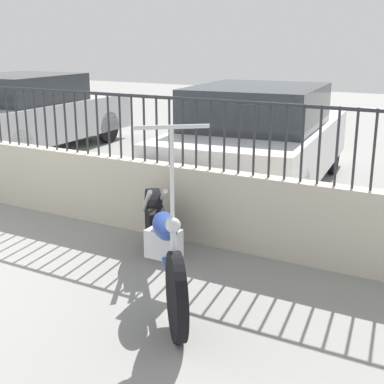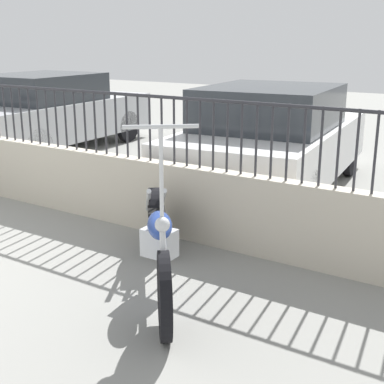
% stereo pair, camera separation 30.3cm
% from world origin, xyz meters
% --- Properties ---
extents(low_wall, '(10.91, 0.18, 0.79)m').
position_xyz_m(low_wall, '(0.00, 2.75, 0.40)').
color(low_wall, beige).
rests_on(low_wall, ground_plane).
extents(fence_railing, '(10.91, 0.04, 0.71)m').
position_xyz_m(fence_railing, '(-0.00, 2.75, 1.26)').
color(fence_railing, '#2D2D33').
rests_on(fence_railing, low_wall).
extents(motorcycle_blue, '(1.56, 1.89, 1.52)m').
position_xyz_m(motorcycle_blue, '(2.91, 1.73, 0.40)').
color(motorcycle_blue, black).
rests_on(motorcycle_blue, ground_plane).
extents(car_silver, '(2.14, 4.24, 1.44)m').
position_xyz_m(car_silver, '(-2.38, 5.37, 0.72)').
color(car_silver, black).
rests_on(car_silver, ground_plane).
extents(car_white, '(2.26, 4.24, 1.46)m').
position_xyz_m(car_white, '(2.46, 5.01, 0.72)').
color(car_white, black).
rests_on(car_white, ground_plane).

